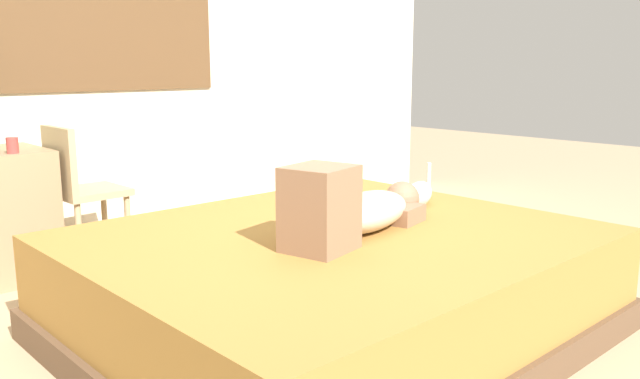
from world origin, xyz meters
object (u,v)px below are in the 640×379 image
Objects in this scene: cat at (418,194)px; chair_by_desk at (78,186)px; cup at (12,145)px; person_lying at (356,209)px; bed at (334,284)px.

chair_by_desk is at bearing 124.18° from cat.
cat is 3.96× the size of cup.
person_lying is at bearing -75.18° from chair_by_desk.
chair_by_desk is at bearing 10.09° from cup.
cat reaches higher than bed.
cup reaches higher than cat.
bed is 0.74m from cat.
person_lying is 2.73× the size of cat.
chair_by_desk reaches higher than bed.
cup reaches higher than person_lying.
cat is (0.64, 0.17, -0.05)m from person_lying.
cup is at bearing 116.08° from bed.
cat is 1.98m from chair_by_desk.
chair_by_desk is (-0.44, 1.71, 0.27)m from bed.
chair_by_desk is at bearing 104.82° from person_lying.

